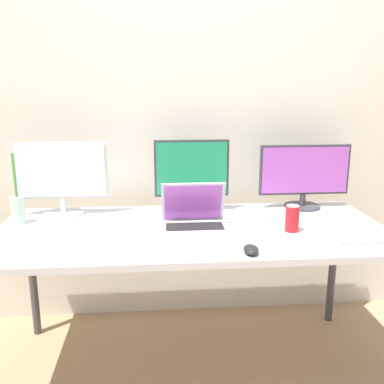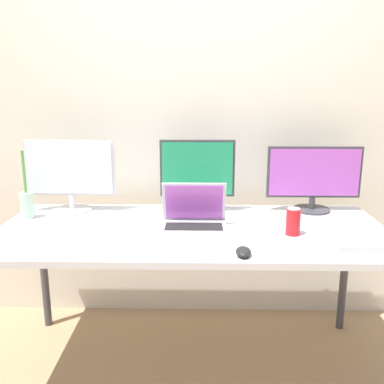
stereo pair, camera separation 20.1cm
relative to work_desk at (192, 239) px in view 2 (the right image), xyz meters
The scene contains 11 objects.
ground_plane 0.69m from the work_desk, ahead, with size 16.00×16.00×0.00m, color #9E7F5B.
wall_back 0.85m from the work_desk, 90.00° to the left, with size 7.00×0.08×2.60m, color silver.
work_desk is the anchor object (origin of this frame).
monitor_left 0.76m from the work_desk, 156.70° to the left, with size 0.48×0.21×0.39m.
monitor_center 0.39m from the work_desk, 85.45° to the left, with size 0.40×0.18×0.39m.
monitor_right 0.76m from the work_desk, 25.55° to the left, with size 0.50×0.20×0.35m.
laptop_silver 0.11m from the work_desk, 32.31° to the left, with size 0.31×0.21×0.22m.
keyboard_main 0.84m from the work_desk, 15.64° to the right, with size 0.38×0.14×0.02m, color #B2B2B7.
mouse_by_keyboard 0.40m from the work_desk, 57.48° to the right, with size 0.06×0.10×0.03m, color black.
soda_can_near_keyboard 0.49m from the work_desk, ahead, with size 0.07×0.07×0.13m.
bamboo_vase 0.87m from the work_desk, behind, with size 0.07×0.07×0.35m.
Camera 2 is at (0.04, -1.95, 1.41)m, focal length 40.00 mm.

